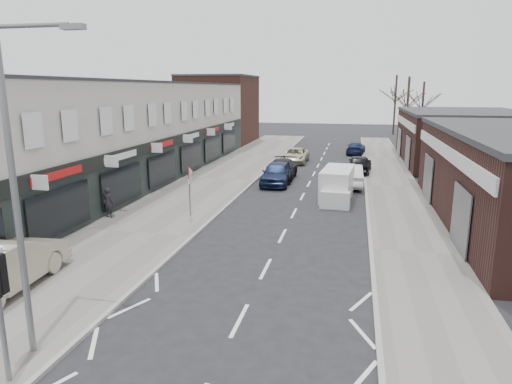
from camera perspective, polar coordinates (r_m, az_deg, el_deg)
The scene contains 20 objects.
ground at distance 12.19m, azimuth -4.54°, elevation -20.09°, with size 160.00×160.00×0.00m, color black.
pavement_left at distance 33.89m, azimuth -4.81°, elevation 1.62°, with size 5.50×64.00×0.12m, color slate.
pavement_right at distance 32.56m, azimuth 16.74°, elevation 0.65°, with size 3.50×64.00×0.12m, color slate.
shop_terrace_left at distance 33.77m, azimuth -17.30°, elevation 7.03°, with size 8.00×41.00×7.10m, color #B8B4A8.
brick_block_far at distance 57.28m, azimuth -4.64°, elevation 10.15°, with size 8.00×10.00×8.00m, color #48281E.
right_unit_far at distance 45.00m, azimuth 24.45°, elevation 6.11°, with size 10.00×16.00×4.50m, color #391E1A.
tree_far_a at distance 58.46m, azimuth 18.09°, elevation 5.68°, with size 3.60×3.60×8.00m, color #382D26, non-canonical shape.
tree_far_b at distance 64.67m, azimuth 19.80°, elevation 6.19°, with size 3.60×3.60×7.50m, color #382D26, non-canonical shape.
tree_far_c at distance 70.30m, azimuth 16.75°, elevation 6.87°, with size 3.60×3.60×8.50m, color #382D26, non-canonical shape.
street_lamp at distance 11.91m, azimuth -27.50°, elevation 1.72°, with size 2.23×0.22×8.00m.
warning_sign at distance 23.69m, azimuth -8.27°, elevation 1.94°, with size 0.12×0.80×2.70m.
white_van at distance 28.14m, azimuth 10.10°, elevation 0.87°, with size 2.02×4.96×1.88m.
sedan_on_pavement at distance 17.22m, azimuth -29.02°, elevation -7.98°, with size 1.81×5.18×1.71m, color #ABA189.
pedestrian at distance 24.57m, azimuth -17.96°, elevation -1.25°, with size 0.57×0.38×1.58m, color black.
parked_car_left_a at distance 32.08m, azimuth 2.62°, elevation 2.36°, with size 1.89×4.70×1.60m, color #152243.
parked_car_left_b at distance 33.91m, azimuth 3.15°, elevation 2.79°, with size 2.03×5.00×1.45m, color black.
parked_car_left_c at distance 41.84m, azimuth 4.92°, elevation 4.58°, with size 2.18×4.72×1.31m, color #C1B89A.
parked_car_right_a at distance 32.12m, azimuth 11.55°, elevation 2.08°, with size 1.64×4.70×1.55m, color white.
parked_car_right_b at distance 37.24m, azimuth 12.80°, elevation 3.43°, with size 1.76×4.38×1.49m, color black.
parked_car_right_c at distance 48.38m, azimuth 12.39°, elevation 5.39°, with size 1.72×4.22×1.23m, color #121A3A.
Camera 1 is at (3.05, -9.78, 6.61)m, focal length 32.00 mm.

